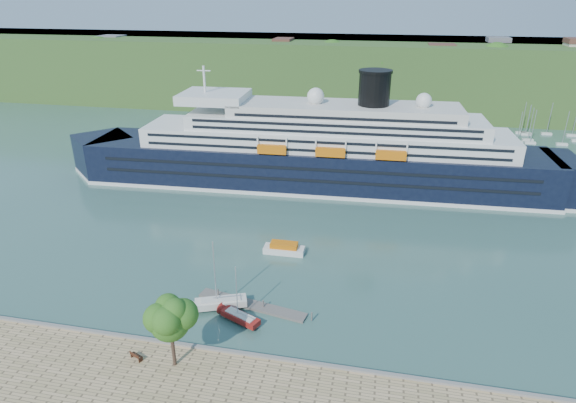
# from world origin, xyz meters

# --- Properties ---
(ground) EXTENTS (400.00, 400.00, 0.00)m
(ground) POSITION_xyz_m (0.00, 0.00, 0.00)
(ground) COLOR #315851
(ground) RESTS_ON ground
(far_hillside) EXTENTS (400.00, 50.00, 24.00)m
(far_hillside) POSITION_xyz_m (0.00, 145.00, 12.00)
(far_hillside) COLOR #375C25
(far_hillside) RESTS_ON ground
(quay_coping) EXTENTS (220.00, 0.50, 0.30)m
(quay_coping) POSITION_xyz_m (0.00, -0.20, 1.15)
(quay_coping) COLOR slate
(quay_coping) RESTS_ON promenade
(cruise_ship) EXTENTS (115.95, 21.96, 25.89)m
(cruise_ship) POSITION_xyz_m (3.72, 57.89, 12.95)
(cruise_ship) COLOR black
(cruise_ship) RESTS_ON ground
(park_bench) EXTENTS (1.87, 1.35, 1.11)m
(park_bench) POSITION_xyz_m (-7.60, -3.50, 1.55)
(park_bench) COLOR #4E2616
(park_bench) RESTS_ON promenade
(promenade_tree) EXTENTS (5.98, 5.98, 9.90)m
(promenade_tree) POSITION_xyz_m (-2.87, -3.41, 5.95)
(promenade_tree) COLOR #285817
(promenade_tree) RESTS_ON promenade
(floating_pontoon) EXTENTS (16.15, 4.96, 0.36)m
(floating_pontoon) POSITION_xyz_m (2.37, 10.54, 0.18)
(floating_pontoon) COLOR slate
(floating_pontoon) RESTS_ON ground
(sailboat_white_near) EXTENTS (8.08, 4.92, 10.12)m
(sailboat_white_near) POSITION_xyz_m (-1.61, 9.05, 5.06)
(sailboat_white_near) COLOR silver
(sailboat_white_near) RESTS_ON ground
(sailboat_red) EXTENTS (6.43, 4.12, 8.09)m
(sailboat_red) POSITION_xyz_m (1.90, 6.69, 4.04)
(sailboat_red) COLOR maroon
(sailboat_red) RESTS_ON ground
(tender_launch) EXTENTS (6.94, 2.45, 1.91)m
(tender_launch) POSITION_xyz_m (3.67, 26.03, 0.95)
(tender_launch) COLOR orange
(tender_launch) RESTS_ON ground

